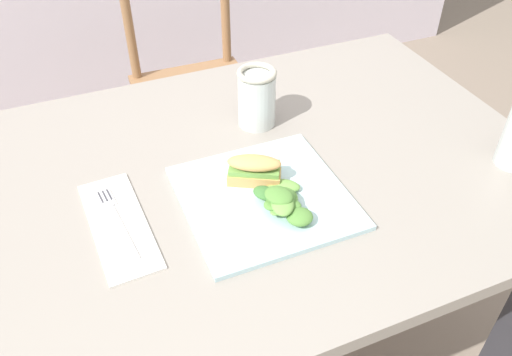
{
  "coord_description": "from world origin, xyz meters",
  "views": [
    {
      "loc": [
        -0.18,
        -0.63,
        1.38
      ],
      "look_at": [
        0.1,
        0.04,
        0.76
      ],
      "focal_mm": 36.63,
      "sensor_mm": 36.0,
      "label": 1
    }
  ],
  "objects_px": {
    "dining_table": "(248,219)",
    "chair_wooden_far": "(194,87)",
    "plate_lunch": "(265,198)",
    "mason_jar_iced_tea": "(257,100)",
    "fork_on_napkin": "(115,217)",
    "sandwich_half_front": "(254,169)"
  },
  "relations": [
    {
      "from": "sandwich_half_front",
      "to": "fork_on_napkin",
      "type": "relative_size",
      "value": 0.58
    },
    {
      "from": "fork_on_napkin",
      "to": "dining_table",
      "type": "bearing_deg",
      "value": 8.29
    },
    {
      "from": "sandwich_half_front",
      "to": "mason_jar_iced_tea",
      "type": "relative_size",
      "value": 0.85
    },
    {
      "from": "sandwich_half_front",
      "to": "fork_on_napkin",
      "type": "bearing_deg",
      "value": 177.83
    },
    {
      "from": "chair_wooden_far",
      "to": "sandwich_half_front",
      "type": "relative_size",
      "value": 8.07
    },
    {
      "from": "plate_lunch",
      "to": "mason_jar_iced_tea",
      "type": "height_order",
      "value": "mason_jar_iced_tea"
    },
    {
      "from": "mason_jar_iced_tea",
      "to": "plate_lunch",
      "type": "bearing_deg",
      "value": -109.44
    },
    {
      "from": "dining_table",
      "to": "chair_wooden_far",
      "type": "xyz_separation_m",
      "value": [
        0.13,
        0.82,
        -0.16
      ]
    },
    {
      "from": "plate_lunch",
      "to": "fork_on_napkin",
      "type": "bearing_deg",
      "value": 168.19
    },
    {
      "from": "dining_table",
      "to": "sandwich_half_front",
      "type": "xyz_separation_m",
      "value": [
        -0.01,
        -0.05,
        0.17
      ]
    },
    {
      "from": "dining_table",
      "to": "mason_jar_iced_tea",
      "type": "xyz_separation_m",
      "value": [
        0.08,
        0.14,
        0.19
      ]
    },
    {
      "from": "plate_lunch",
      "to": "mason_jar_iced_tea",
      "type": "relative_size",
      "value": 2.27
    },
    {
      "from": "fork_on_napkin",
      "to": "mason_jar_iced_tea",
      "type": "height_order",
      "value": "mason_jar_iced_tea"
    },
    {
      "from": "plate_lunch",
      "to": "sandwich_half_front",
      "type": "relative_size",
      "value": 2.68
    },
    {
      "from": "dining_table",
      "to": "fork_on_napkin",
      "type": "distance_m",
      "value": 0.3
    },
    {
      "from": "sandwich_half_front",
      "to": "mason_jar_iced_tea",
      "type": "bearing_deg",
      "value": 66.01
    },
    {
      "from": "dining_table",
      "to": "chair_wooden_far",
      "type": "bearing_deg",
      "value": 81.27
    },
    {
      "from": "dining_table",
      "to": "plate_lunch",
      "type": "xyz_separation_m",
      "value": [
        -0.0,
        -0.09,
        0.14
      ]
    },
    {
      "from": "dining_table",
      "to": "sandwich_half_front",
      "type": "height_order",
      "value": "sandwich_half_front"
    },
    {
      "from": "plate_lunch",
      "to": "fork_on_napkin",
      "type": "height_order",
      "value": "plate_lunch"
    },
    {
      "from": "dining_table",
      "to": "chair_wooden_far",
      "type": "distance_m",
      "value": 0.84
    },
    {
      "from": "fork_on_napkin",
      "to": "mason_jar_iced_tea",
      "type": "xyz_separation_m",
      "value": [
        0.34,
        0.18,
        0.05
      ]
    }
  ]
}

